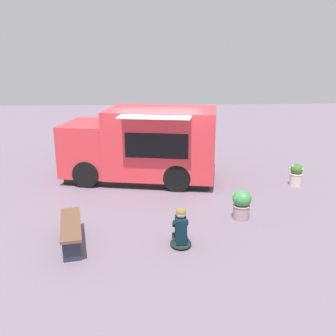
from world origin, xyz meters
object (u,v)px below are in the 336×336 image
person_customer (181,231)px  trash_bin (61,142)px  plaza_bench (71,228)px  planter_flowering_near (242,204)px  food_truck (144,146)px  planter_flowering_far (296,174)px

person_customer → trash_bin: 8.68m
person_customer → plaza_bench: person_customer is taller
planter_flowering_near → plaza_bench: size_ratio=0.42×
food_truck → planter_flowering_near: (3.22, 2.33, -0.69)m
planter_flowering_near → planter_flowering_far: planter_flowering_near is taller
food_truck → trash_bin: size_ratio=4.74×
food_truck → planter_flowering_near: size_ratio=6.95×
planter_flowering_far → trash_bin: trash_bin is taller
person_customer → planter_flowering_far: size_ratio=1.26×
planter_flowering_far → plaza_bench: size_ratio=0.40×
planter_flowering_near → food_truck: bearing=-144.1°
plaza_bench → trash_bin: bearing=-166.7°
food_truck → plaza_bench: food_truck is taller
planter_flowering_far → plaza_bench: planter_flowering_far is taller
person_customer → trash_bin: (-7.68, -4.03, 0.20)m
person_customer → plaza_bench: bearing=-93.2°
planter_flowering_far → trash_bin: size_ratio=0.64×
food_truck → plaza_bench: size_ratio=2.93×
planter_flowering_far → food_truck: bearing=-100.8°
trash_bin → food_truck: bearing=45.1°
food_truck → trash_bin: (-3.25, -3.26, -0.54)m
person_customer → plaza_bench: size_ratio=0.50×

